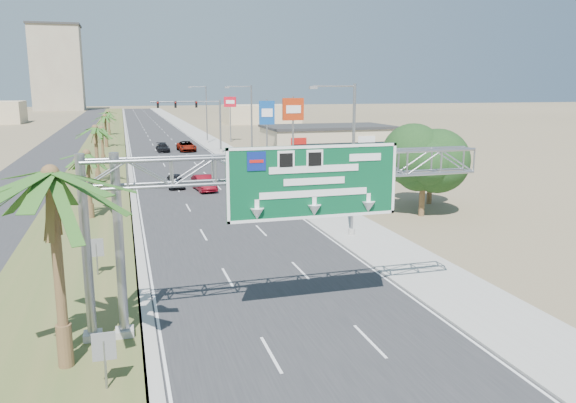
% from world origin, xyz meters
% --- Properties ---
extents(road, '(12.00, 300.00, 0.02)m').
position_xyz_m(road, '(0.00, 110.00, 0.01)').
color(road, '#28282B').
rests_on(road, ground).
extents(sidewalk_right, '(4.00, 300.00, 0.10)m').
position_xyz_m(sidewalk_right, '(8.50, 110.00, 0.05)').
color(sidewalk_right, '#9E9B93').
rests_on(sidewalk_right, ground).
extents(median_grass, '(7.00, 300.00, 0.12)m').
position_xyz_m(median_grass, '(-10.00, 110.00, 0.06)').
color(median_grass, '#465B28').
rests_on(median_grass, ground).
extents(opposing_road, '(8.00, 300.00, 0.02)m').
position_xyz_m(opposing_road, '(-17.00, 110.00, 0.01)').
color(opposing_road, '#28282B').
rests_on(opposing_road, ground).
extents(sign_gantry, '(16.75, 1.24, 7.50)m').
position_xyz_m(sign_gantry, '(-1.06, 9.93, 6.06)').
color(sign_gantry, gray).
rests_on(sign_gantry, ground).
extents(palm_near, '(5.70, 5.70, 8.35)m').
position_xyz_m(palm_near, '(-9.20, 8.00, 6.93)').
color(palm_near, brown).
rests_on(palm_near, ground).
extents(palm_row_b, '(3.99, 3.99, 5.95)m').
position_xyz_m(palm_row_b, '(-9.50, 32.00, 4.90)').
color(palm_row_b, brown).
rests_on(palm_row_b, ground).
extents(palm_row_c, '(3.99, 3.99, 6.75)m').
position_xyz_m(palm_row_c, '(-9.50, 48.00, 5.66)').
color(palm_row_c, brown).
rests_on(palm_row_c, ground).
extents(palm_row_d, '(3.99, 3.99, 5.45)m').
position_xyz_m(palm_row_d, '(-9.50, 66.00, 4.42)').
color(palm_row_d, brown).
rests_on(palm_row_d, ground).
extents(palm_row_e, '(3.99, 3.99, 6.15)m').
position_xyz_m(palm_row_e, '(-9.50, 85.00, 5.09)').
color(palm_row_e, brown).
rests_on(palm_row_e, ground).
extents(palm_row_f, '(3.99, 3.99, 5.75)m').
position_xyz_m(palm_row_f, '(-9.50, 110.00, 4.71)').
color(palm_row_f, brown).
rests_on(palm_row_f, ground).
extents(streetlight_near, '(3.27, 0.44, 10.00)m').
position_xyz_m(streetlight_near, '(7.30, 22.00, 4.69)').
color(streetlight_near, gray).
rests_on(streetlight_near, ground).
extents(streetlight_mid, '(3.27, 0.44, 10.00)m').
position_xyz_m(streetlight_mid, '(7.30, 52.00, 4.69)').
color(streetlight_mid, gray).
rests_on(streetlight_mid, ground).
extents(streetlight_far, '(3.27, 0.44, 10.00)m').
position_xyz_m(streetlight_far, '(7.30, 88.00, 4.69)').
color(streetlight_far, gray).
rests_on(streetlight_far, ground).
extents(signal_mast, '(10.28, 0.71, 8.00)m').
position_xyz_m(signal_mast, '(5.17, 71.97, 4.85)').
color(signal_mast, gray).
rests_on(signal_mast, ground).
extents(store_building, '(18.00, 10.00, 4.00)m').
position_xyz_m(store_building, '(22.00, 66.00, 2.00)').
color(store_building, '#CDAF8A').
rests_on(store_building, ground).
extents(oak_near, '(4.50, 4.50, 6.80)m').
position_xyz_m(oak_near, '(15.00, 26.00, 4.53)').
color(oak_near, brown).
rests_on(oak_near, ground).
extents(oak_far, '(3.50, 3.50, 5.60)m').
position_xyz_m(oak_far, '(18.00, 30.00, 3.82)').
color(oak_far, brown).
rests_on(oak_far, ground).
extents(median_signback_a, '(0.75, 0.08, 2.08)m').
position_xyz_m(median_signback_a, '(-7.80, 6.00, 1.45)').
color(median_signback_a, gray).
rests_on(median_signback_a, ground).
extents(median_signback_b, '(0.75, 0.08, 2.08)m').
position_xyz_m(median_signback_b, '(-8.50, 18.00, 1.45)').
color(median_signback_b, gray).
rests_on(median_signback_b, ground).
extents(tower_distant, '(20.00, 16.00, 35.00)m').
position_xyz_m(tower_distant, '(-32.00, 250.00, 17.50)').
color(tower_distant, gray).
rests_on(tower_distant, ground).
extents(building_distant_right, '(20.00, 12.00, 5.00)m').
position_xyz_m(building_distant_right, '(30.00, 140.00, 2.50)').
color(building_distant_right, '#CDAF8A').
rests_on(building_distant_right, ground).
extents(car_left_lane, '(1.62, 4.00, 1.36)m').
position_xyz_m(car_left_lane, '(-2.12, 43.89, 0.68)').
color(car_left_lane, black).
rests_on(car_left_lane, ground).
extents(car_mid_lane, '(2.05, 4.64, 1.48)m').
position_xyz_m(car_mid_lane, '(0.37, 41.51, 0.74)').
color(car_mid_lane, maroon).
rests_on(car_mid_lane, ground).
extents(car_right_lane, '(2.76, 5.58, 1.52)m').
position_xyz_m(car_right_lane, '(2.50, 76.12, 0.76)').
color(car_right_lane, gray).
rests_on(car_right_lane, ground).
extents(car_far, '(2.02, 4.55, 1.30)m').
position_xyz_m(car_far, '(-1.10, 76.24, 0.65)').
color(car_far, black).
rests_on(car_far, ground).
extents(pole_sign_red_near, '(2.41, 0.46, 8.82)m').
position_xyz_m(pole_sign_red_near, '(11.12, 47.48, 6.92)').
color(pole_sign_red_near, gray).
rests_on(pole_sign_red_near, ground).
extents(pole_sign_blue, '(2.02, 0.59, 8.27)m').
position_xyz_m(pole_sign_blue, '(11.02, 58.76, 6.20)').
color(pole_sign_blue, gray).
rests_on(pole_sign_blue, ground).
extents(pole_sign_red_far, '(2.14, 1.14, 8.27)m').
position_xyz_m(pole_sign_red_far, '(11.99, 89.46, 6.53)').
color(pole_sign_red_far, gray).
rests_on(pole_sign_red_far, ground).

